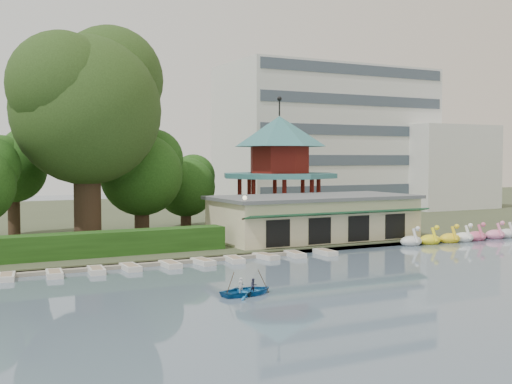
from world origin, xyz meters
TOP-DOWN VIEW (x-y plane):
  - ground_plane at (0.00, 0.00)m, footprint 220.00×220.00m
  - shore at (0.00, 52.00)m, footprint 220.00×70.00m
  - embankment at (0.00, 17.30)m, footprint 220.00×0.60m
  - dock at (-12.00, 17.20)m, footprint 34.00×1.60m
  - boathouse at (10.00, 21.97)m, footprint 18.60×9.39m
  - pavilion at (12.00, 32.00)m, footprint 12.40×12.40m
  - office_building at (32.67, 49.00)m, footprint 38.00×18.00m
  - hedge at (-15.00, 20.50)m, footprint 30.00×2.00m
  - lamp_post at (1.50, 19.00)m, footprint 0.36×0.36m
  - big_tree at (-8.83, 28.20)m, footprint 13.89×12.94m
  - small_trees at (-11.93, 31.44)m, footprint 39.80×16.39m
  - swan_boats at (25.05, 16.56)m, footprint 18.55×2.08m
  - moored_rowboats at (-10.06, 15.78)m, footprint 35.03×2.75m
  - rowboat_with_passengers at (-5.30, 4.95)m, footprint 4.79×3.70m

SIDE VIEW (x-z plane):
  - ground_plane at x=0.00m, z-range 0.00..0.00m
  - dock at x=-12.00m, z-range 0.00..0.24m
  - embankment at x=0.00m, z-range 0.00..0.30m
  - moored_rowboats at x=-10.06m, z-range 0.00..0.36m
  - shore at x=0.00m, z-range 0.00..0.40m
  - swan_boats at x=25.05m, z-range -0.56..1.35m
  - rowboat_with_passengers at x=-5.30m, z-range -0.55..1.46m
  - hedge at x=-15.00m, z-range 0.40..2.20m
  - boathouse at x=10.00m, z-range 0.42..4.32m
  - lamp_post at x=1.50m, z-range 1.20..5.48m
  - small_trees at x=-11.93m, z-range 1.12..11.27m
  - pavilion at x=12.00m, z-range 0.73..14.23m
  - office_building at x=32.67m, z-range -0.27..19.73m
  - big_tree at x=-8.83m, z-range 3.19..22.18m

